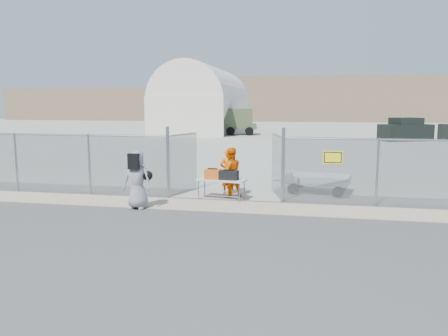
% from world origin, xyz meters
% --- Properties ---
extents(ground, '(160.00, 160.00, 0.00)m').
position_xyz_m(ground, '(0.00, 0.00, 0.00)').
color(ground, '#3D3B3B').
extents(tarmac_inside, '(160.00, 80.00, 0.01)m').
position_xyz_m(tarmac_inside, '(0.00, 42.00, 0.01)').
color(tarmac_inside, '#A7A898').
rests_on(tarmac_inside, ground).
extents(dirt_strip, '(44.00, 1.60, 0.01)m').
position_xyz_m(dirt_strip, '(0.00, 1.00, 0.01)').
color(dirt_strip, tan).
rests_on(dirt_strip, ground).
extents(distant_hills, '(140.00, 6.00, 9.00)m').
position_xyz_m(distant_hills, '(5.00, 78.00, 4.50)').
color(distant_hills, '#7F684F').
rests_on(distant_hills, ground).
extents(chain_link_fence, '(40.00, 0.20, 2.20)m').
position_xyz_m(chain_link_fence, '(0.00, 2.00, 1.10)').
color(chain_link_fence, gray).
rests_on(chain_link_fence, ground).
extents(quonset_hangar, '(9.00, 18.00, 8.00)m').
position_xyz_m(quonset_hangar, '(-10.00, 40.00, 4.00)').
color(quonset_hangar, silver).
rests_on(quonset_hangar, ground).
extents(folding_table, '(1.75, 0.93, 0.71)m').
position_xyz_m(folding_table, '(-0.09, 2.02, 0.35)').
color(folding_table, silver).
rests_on(folding_table, ground).
extents(orange_bag, '(0.55, 0.38, 0.33)m').
position_xyz_m(orange_bag, '(-0.41, 2.02, 0.87)').
color(orange_bag, orange).
rests_on(orange_bag, folding_table).
extents(black_duffel, '(0.65, 0.40, 0.31)m').
position_xyz_m(black_duffel, '(0.17, 1.99, 0.86)').
color(black_duffel, black).
rests_on(black_duffel, folding_table).
extents(security_worker_left, '(0.69, 0.55, 1.65)m').
position_xyz_m(security_worker_left, '(-0.05, 3.02, 0.83)').
color(security_worker_left, '#F15F01').
rests_on(security_worker_left, ground).
extents(security_worker_right, '(1.08, 1.01, 1.76)m').
position_xyz_m(security_worker_right, '(0.14, 2.45, 0.88)').
color(security_worker_right, '#F15F01').
rests_on(security_worker_right, ground).
extents(visitor, '(0.90, 0.60, 1.83)m').
position_xyz_m(visitor, '(-2.41, 0.19, 0.91)').
color(visitor, gray).
rests_on(visitor, ground).
extents(utility_trailer, '(3.18, 2.01, 0.72)m').
position_xyz_m(utility_trailer, '(3.19, 3.89, 0.36)').
color(utility_trailer, silver).
rests_on(utility_trailer, ground).
extents(military_truck, '(6.29, 3.14, 2.87)m').
position_xyz_m(military_truck, '(-5.99, 35.01, 1.43)').
color(military_truck, '#495535').
rests_on(military_truck, ground).
extents(parked_vehicle_near, '(5.02, 3.79, 2.07)m').
position_xyz_m(parked_vehicle_near, '(11.39, 30.06, 1.03)').
color(parked_vehicle_near, black).
rests_on(parked_vehicle_near, ground).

